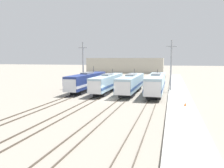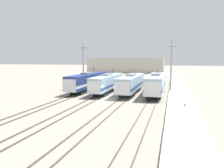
# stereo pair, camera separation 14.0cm
# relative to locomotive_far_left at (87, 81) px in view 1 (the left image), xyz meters

# --- Properties ---
(ground_plane) EXTENTS (400.00, 400.00, 0.00)m
(ground_plane) POSITION_rel_locomotive_far_left_xyz_m (7.67, -8.49, -2.16)
(ground_plane) COLOR gray
(rail_pair_far_left) EXTENTS (1.51, 120.00, 0.15)m
(rail_pair_far_left) POSITION_rel_locomotive_far_left_xyz_m (0.00, -8.49, -2.08)
(rail_pair_far_left) COLOR #4C4238
(rail_pair_far_left) RESTS_ON ground_plane
(rail_pair_center_left) EXTENTS (1.51, 120.00, 0.15)m
(rail_pair_center_left) POSITION_rel_locomotive_far_left_xyz_m (5.11, -8.49, -2.08)
(rail_pair_center_left) COLOR #4C4238
(rail_pair_center_left) RESTS_ON ground_plane
(rail_pair_center_right) EXTENTS (1.51, 120.00, 0.15)m
(rail_pair_center_right) POSITION_rel_locomotive_far_left_xyz_m (10.23, -8.49, -2.08)
(rail_pair_center_right) COLOR #4C4238
(rail_pair_center_right) RESTS_ON ground_plane
(rail_pair_far_right) EXTENTS (1.51, 120.00, 0.15)m
(rail_pair_far_right) POSITION_rel_locomotive_far_left_xyz_m (15.34, -8.49, -2.08)
(rail_pair_far_right) COLOR #4C4238
(rail_pair_far_right) RESTS_ON ground_plane
(locomotive_far_left) EXTENTS (2.90, 18.23, 5.41)m
(locomotive_far_left) POSITION_rel_locomotive_far_left_xyz_m (0.00, 0.00, 0.00)
(locomotive_far_left) COLOR black
(locomotive_far_left) RESTS_ON ground_plane
(locomotive_center_left) EXTENTS (2.77, 17.20, 4.88)m
(locomotive_center_left) POSITION_rel_locomotive_far_left_xyz_m (5.11, -1.18, -0.08)
(locomotive_center_left) COLOR #232326
(locomotive_center_left) RESTS_ON ground_plane
(locomotive_center_right) EXTENTS (3.13, 17.21, 4.97)m
(locomotive_center_right) POSITION_rel_locomotive_far_left_xyz_m (10.23, -1.17, -0.06)
(locomotive_center_right) COLOR #232326
(locomotive_center_right) RESTS_ON ground_plane
(locomotive_far_right) EXTENTS (3.13, 17.97, 4.84)m
(locomotive_far_right) POSITION_rel_locomotive_far_left_xyz_m (15.34, -1.09, 0.05)
(locomotive_far_right) COLOR #232326
(locomotive_far_right) RESTS_ON ground_plane
(catenary_tower_left) EXTENTS (2.23, 0.34, 11.14)m
(catenary_tower_left) POSITION_rel_locomotive_far_left_xyz_m (-2.03, 2.84, 3.59)
(catenary_tower_left) COLOR gray
(catenary_tower_left) RESTS_ON ground_plane
(catenary_tower_right) EXTENTS (2.23, 0.34, 11.14)m
(catenary_tower_right) POSITION_rel_locomotive_far_left_xyz_m (18.17, 2.84, 3.59)
(catenary_tower_right) COLOR gray
(catenary_tower_right) RESTS_ON ground_plane
(platform) EXTENTS (4.00, 120.00, 0.42)m
(platform) POSITION_rel_locomotive_far_left_xyz_m (19.86, -8.49, -1.95)
(platform) COLOR #B7B5AD
(platform) RESTS_ON ground_plane
(traffic_cone) EXTENTS (0.37, 0.37, 0.46)m
(traffic_cone) POSITION_rel_locomotive_far_left_xyz_m (20.41, -12.59, -1.51)
(traffic_cone) COLOR orange
(traffic_cone) RESTS_ON platform
(depot_building) EXTENTS (38.45, 8.76, 7.54)m
(depot_building) POSITION_rel_locomotive_far_left_xyz_m (-4.84, 63.51, 1.61)
(depot_building) COLOR #B2AD9E
(depot_building) RESTS_ON ground_plane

